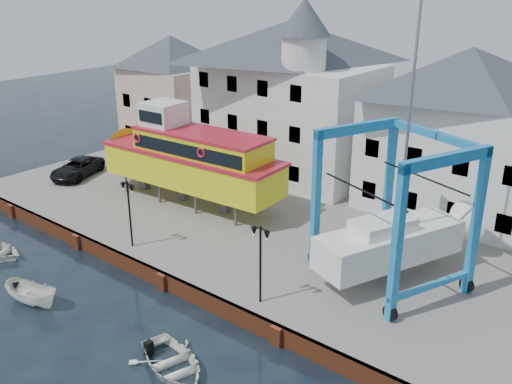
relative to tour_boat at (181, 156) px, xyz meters
The scene contains 13 objects.
ground 11.86m from the tour_boat, 50.19° to the right, with size 140.00×140.00×0.00m, color black.
hardstanding 8.42m from the tour_boat, 19.62° to the left, with size 44.00×22.00×1.00m, color slate.
quay_wall 11.61m from the tour_boat, 49.84° to the right, with size 44.00×0.47×1.00m.
building_pink 14.61m from the tour_boat, 138.96° to the left, with size 8.00×7.00×10.30m.
building_white_main 10.59m from the tour_boat, 77.49° to the left, with size 14.00×8.30×14.00m.
building_white_right 19.34m from the tour_boat, 33.20° to the left, with size 12.00×8.00×11.20m.
lamp_post_left 7.90m from the tour_boat, 67.14° to the right, with size 1.12×0.32×4.20m.
lamp_post_right 14.96m from the tour_boat, 29.12° to the right, with size 1.12×0.32×4.20m.
tour_boat is the anchor object (origin of this frame).
travel_lift 17.24m from the tour_boat, ahead, with size 8.65×10.37×15.29m.
van 10.90m from the tour_boat, 169.91° to the right, with size 2.39×5.19×1.44m, color black.
motorboat_a 14.79m from the tour_boat, 78.75° to the right, with size 1.33×3.52×1.36m, color white.
motorboat_b 18.52m from the tour_boat, 45.71° to the right, with size 3.11×4.35×0.90m, color white.
Camera 1 is at (21.57, -18.28, 16.54)m, focal length 40.00 mm.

